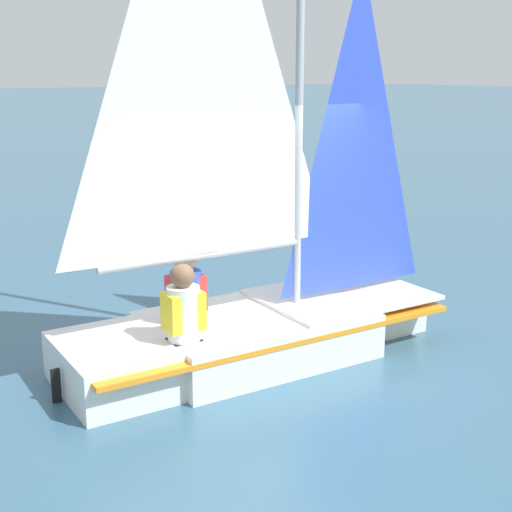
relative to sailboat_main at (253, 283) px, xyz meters
name	(u,v)px	position (x,y,z in m)	size (l,w,h in m)	color
ground_plane	(256,355)	(0.00, 0.04, -0.77)	(260.00, 260.00, 0.00)	#38607A
sailboat_main	(253,283)	(0.00, 0.00, 0.00)	(1.73, 4.10, 5.34)	white
sailor_helm	(186,303)	(-0.23, -0.63, -0.14)	(0.32, 0.36, 1.16)	black
sailor_crew	(184,322)	(0.22, -0.92, -0.15)	(0.32, 0.36, 1.16)	black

